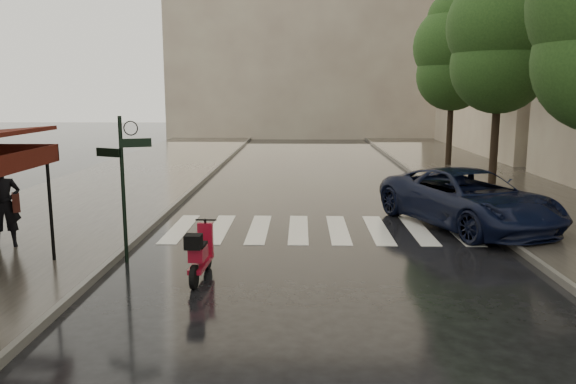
{
  "coord_description": "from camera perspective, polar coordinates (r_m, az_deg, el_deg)",
  "views": [
    {
      "loc": [
        2.52,
        -8.44,
        3.56
      ],
      "look_at": [
        2.23,
        3.77,
        1.4
      ],
      "focal_mm": 35.0,
      "sensor_mm": 36.0,
      "label": 1
    }
  ],
  "objects": [
    {
      "name": "tree_mid",
      "position": [
        21.7,
        20.85,
        14.77
      ],
      "size": [
        3.8,
        3.8,
        8.34
      ],
      "color": "black",
      "rests_on": "sidewalk_far"
    },
    {
      "name": "signpost",
      "position": [
        12.16,
        -16.43,
        1.44
      ],
      "size": [
        1.17,
        0.29,
        3.1
      ],
      "color": "black",
      "rests_on": "ground"
    },
    {
      "name": "pedestrian_with_umbrella",
      "position": [
        14.01,
        -27.14,
        1.89
      ],
      "size": [
        1.57,
        1.57,
        2.6
      ],
      "rotation": [
        0.0,
        0.0,
        0.49
      ],
      "color": "black",
      "rests_on": "sidewalk_near"
    },
    {
      "name": "curb_near",
      "position": [
        21.12,
        -9.48,
        0.4
      ],
      "size": [
        0.12,
        60.0,
        0.16
      ],
      "primitive_type": "cube",
      "color": "#595651",
      "rests_on": "ground"
    },
    {
      "name": "sidewalk_near",
      "position": [
        21.9,
        -17.34,
        0.38
      ],
      "size": [
        6.0,
        60.0,
        0.12
      ],
      "primitive_type": "cube",
      "color": "#38332D",
      "rests_on": "ground"
    },
    {
      "name": "crosswalk",
      "position": [
        14.88,
        3.1,
        -3.8
      ],
      "size": [
        7.85,
        3.2,
        0.01
      ],
      "color": "silver",
      "rests_on": "ground"
    },
    {
      "name": "tree_far",
      "position": [
        28.43,
        16.46,
        13.46
      ],
      "size": [
        3.8,
        3.8,
        8.16
      ],
      "color": "black",
      "rests_on": "sidewalk_far"
    },
    {
      "name": "ground",
      "position": [
        9.51,
        -14.44,
        -12.31
      ],
      "size": [
        120.0,
        120.0,
        0.0
      ],
      "primitive_type": "plane",
      "color": "black",
      "rests_on": "ground"
    },
    {
      "name": "sidewalk_far",
      "position": [
        22.14,
        21.8,
        0.21
      ],
      "size": [
        5.5,
        60.0,
        0.12
      ],
      "primitive_type": "cube",
      "color": "#38332D",
      "rests_on": "ground"
    },
    {
      "name": "curb_far",
      "position": [
        21.32,
        14.73,
        0.29
      ],
      "size": [
        0.12,
        60.0,
        0.16
      ],
      "primitive_type": "cube",
      "color": "#595651",
      "rests_on": "ground"
    },
    {
      "name": "scooter",
      "position": [
        10.98,
        -8.92,
        -6.32
      ],
      "size": [
        0.43,
        1.62,
        1.06
      ],
      "rotation": [
        0.0,
        0.0,
        -0.05
      ],
      "color": "black",
      "rests_on": "ground"
    },
    {
      "name": "parked_car",
      "position": [
        15.8,
        17.83,
        -0.63
      ],
      "size": [
        4.5,
        6.1,
        1.54
      ],
      "primitive_type": "imported",
      "rotation": [
        0.0,
        0.0,
        0.4
      ],
      "color": "black",
      "rests_on": "ground"
    },
    {
      "name": "backdrop_building",
      "position": [
        46.89,
        2.05,
        17.93
      ],
      "size": [
        22.0,
        6.0,
        20.0
      ],
      "primitive_type": "cube",
      "color": "gray",
      "rests_on": "ground"
    }
  ]
}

